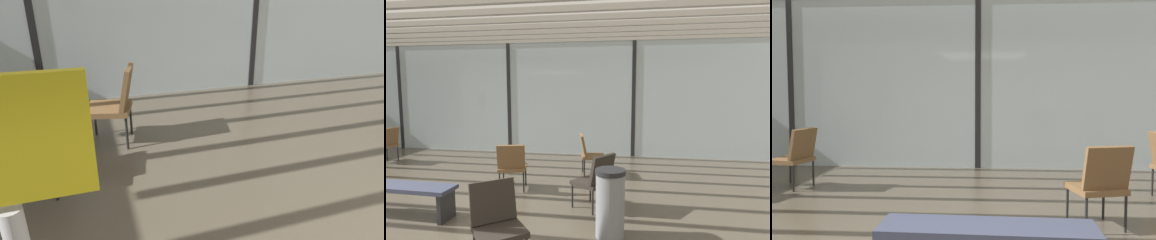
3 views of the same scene
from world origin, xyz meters
TOP-DOWN VIEW (x-y plane):
  - glass_curtain_wall at (0.00, 5.20)m, footprint 14.00×0.08m
  - window_mullion_0 at (-3.50, 5.20)m, footprint 0.10×0.12m
  - window_mullion_1 at (0.00, 5.20)m, footprint 0.10×0.12m
  - window_mullion_2 at (3.50, 5.20)m, footprint 0.10×0.12m
  - ceiling_slats at (0.00, 1.90)m, footprint 13.72×6.72m
  - parked_airplane at (-0.31, 11.06)m, footprint 11.74×4.00m
  - lounge_chair_1 at (2.92, 1.38)m, footprint 0.70×0.69m
  - lounge_chair_2 at (2.07, -0.27)m, footprint 0.71×0.71m
  - lounge_chair_3 at (2.58, 3.20)m, footprint 0.62×0.59m
  - lounge_chair_4 at (1.34, 1.96)m, footprint 0.60×0.63m
  - lounge_chair_5 at (-2.57, 3.46)m, footprint 0.62×0.59m
  - waiting_bench at (0.23, 0.64)m, footprint 1.51×0.44m
  - trash_bin at (3.20, 0.54)m, footprint 0.38×0.38m

SIDE VIEW (x-z plane):
  - waiting_bench at x=0.23m, z-range 0.13..0.60m
  - trash_bin at x=3.20m, z-range 0.00..0.86m
  - lounge_chair_1 at x=2.92m, z-range 0.06..0.93m
  - lounge_chair_2 at x=2.07m, z-range 0.06..0.93m
  - lounge_chair_3 at x=2.58m, z-range 0.06..0.93m
  - lounge_chair_4 at x=1.34m, z-range 0.06..0.93m
  - lounge_chair_5 at x=-2.57m, z-range 0.06..0.93m
  - glass_curtain_wall at x=0.00m, z-range 0.00..3.09m
  - window_mullion_0 at x=-3.50m, z-range 0.00..3.09m
  - window_mullion_1 at x=0.00m, z-range 0.00..3.09m
  - window_mullion_2 at x=3.50m, z-range 0.00..3.09m
  - parked_airplane at x=-0.31m, z-range 0.00..4.00m
  - ceiling_slats at x=0.00m, z-range 3.09..3.19m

